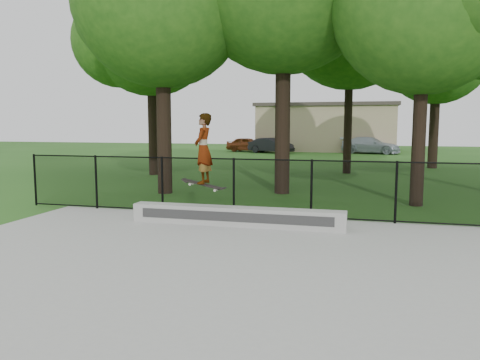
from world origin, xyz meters
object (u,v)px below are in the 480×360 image
at_px(car_c, 370,145).
at_px(car_a, 248,144).
at_px(grind_ledge, 236,216).
at_px(skater_airborne, 203,150).
at_px(car_b, 271,145).

bearing_deg(car_c, car_a, 104.10).
bearing_deg(car_c, grind_ledge, -172.19).
bearing_deg(car_a, skater_airborne, -158.58).
height_order(grind_ledge, car_c, car_c).
distance_m(car_b, skater_airborne, 29.08).
bearing_deg(car_a, car_b, -110.20).
xyz_separation_m(grind_ledge, skater_airborne, (-0.70, -0.26, 1.55)).
relative_size(grind_ledge, car_c, 1.16).
bearing_deg(car_c, car_b, 113.46).
xyz_separation_m(car_a, car_b, (2.36, -1.36, -0.00)).
bearing_deg(skater_airborne, car_b, 97.72).
distance_m(car_a, car_c, 10.49).
distance_m(grind_ledge, car_c, 30.02).
bearing_deg(car_b, skater_airborne, -153.08).
height_order(car_a, car_c, car_c).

